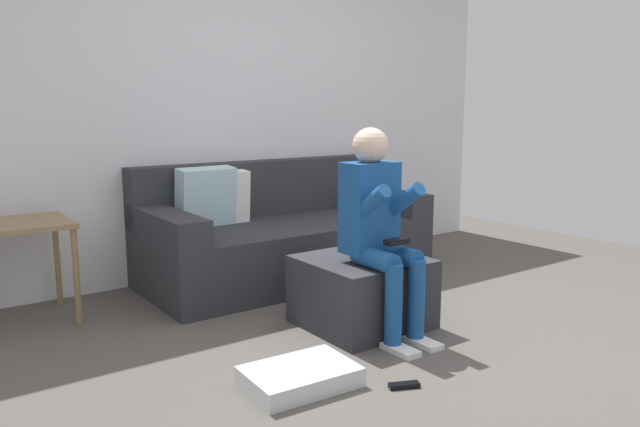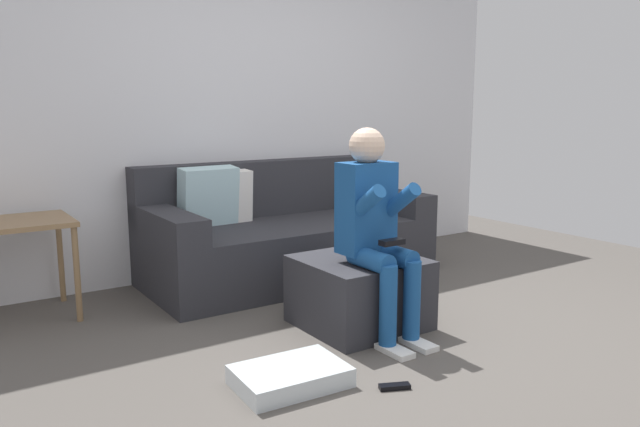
% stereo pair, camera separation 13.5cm
% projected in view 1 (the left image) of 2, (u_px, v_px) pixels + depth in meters
% --- Properties ---
extents(ground_plane, '(6.44, 6.44, 0.00)m').
position_uv_depth(ground_plane, '(443.00, 347.00, 3.29)').
color(ground_plane, '#544F49').
extents(wall_back, '(4.95, 0.10, 2.47)m').
position_uv_depth(wall_back, '(245.00, 112.00, 4.79)').
color(wall_back, silver).
rests_on(wall_back, ground_plane).
extents(couch_sectional, '(2.09, 0.95, 0.86)m').
position_uv_depth(couch_sectional, '(280.00, 236.00, 4.59)').
color(couch_sectional, '#2D2D33').
rests_on(couch_sectional, ground_plane).
extents(ottoman, '(0.66, 0.64, 0.41)m').
position_uv_depth(ottoman, '(362.00, 292.00, 3.60)').
color(ottoman, '#2D2D33').
rests_on(ottoman, ground_plane).
extents(person_seated, '(0.30, 0.57, 1.16)m').
position_uv_depth(person_seated, '(378.00, 220.00, 3.38)').
color(person_seated, '#194C8C').
rests_on(person_seated, ground_plane).
extents(storage_bin, '(0.52, 0.37, 0.09)m').
position_uv_depth(storage_bin, '(300.00, 376.00, 2.83)').
color(storage_bin, silver).
rests_on(storage_bin, ground_plane).
extents(side_table, '(0.58, 0.53, 0.61)m').
position_uv_depth(side_table, '(17.00, 237.00, 3.59)').
color(side_table, olive).
rests_on(side_table, ground_plane).
extents(remote_near_ottoman, '(0.15, 0.10, 0.02)m').
position_uv_depth(remote_near_ottoman, '(404.00, 385.00, 2.81)').
color(remote_near_ottoman, black).
rests_on(remote_near_ottoman, ground_plane).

